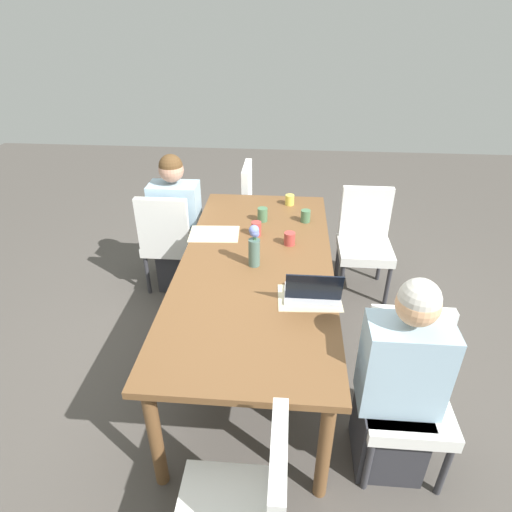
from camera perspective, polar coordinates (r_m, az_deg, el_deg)
ground_plane at (r=3.27m, az=-0.00°, el=-12.15°), size 10.00×10.00×0.00m
dining_table at (r=2.85m, az=-0.00°, el=-2.07°), size 2.27×1.00×0.75m
chair_near_left_near at (r=3.72m, az=-11.48°, el=2.43°), size 0.44×0.44×0.90m
person_near_left_near at (r=3.76m, az=-10.36°, el=3.31°), size 0.36×0.40×1.19m
chair_far_left_mid at (r=2.47m, az=19.18°, el=-15.74°), size 0.44×0.44×0.90m
person_far_left_mid at (r=2.39m, az=18.23°, el=-16.61°), size 0.36×0.40×1.19m
chair_far_left_far at (r=3.77m, az=14.21°, el=2.49°), size 0.44×0.44×0.90m
chair_head_right_right_near at (r=1.97m, az=-1.18°, el=-30.40°), size 0.44×0.44×0.90m
chair_head_left_right_mid at (r=4.25m, az=0.38°, el=6.74°), size 0.44×0.44×0.90m
flower_vase at (r=2.71m, az=-0.23°, el=1.45°), size 0.07×0.07×0.29m
placemat_near_left_near at (r=3.17m, az=-5.56°, el=2.93°), size 0.28×0.38×0.00m
placemat_far_left_mid at (r=2.50m, az=7.08°, el=-5.55°), size 0.28×0.37×0.00m
laptop_far_left_mid at (r=2.48m, az=7.52°, el=-4.78°), size 0.22×0.32×0.21m
coffee_mug_near_left at (r=3.64m, az=4.48°, el=7.43°), size 0.07×0.07×0.09m
coffee_mug_near_right at (r=3.01m, az=4.47°, el=2.31°), size 0.08×0.08×0.09m
coffee_mug_centre_left at (r=3.12m, az=0.04°, el=3.64°), size 0.07×0.07×0.10m
coffee_mug_centre_right at (r=3.34m, az=0.89°, el=5.51°), size 0.08×0.08×0.11m
coffee_mug_far_left at (r=3.35m, az=6.58°, el=5.29°), size 0.07×0.07×0.09m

